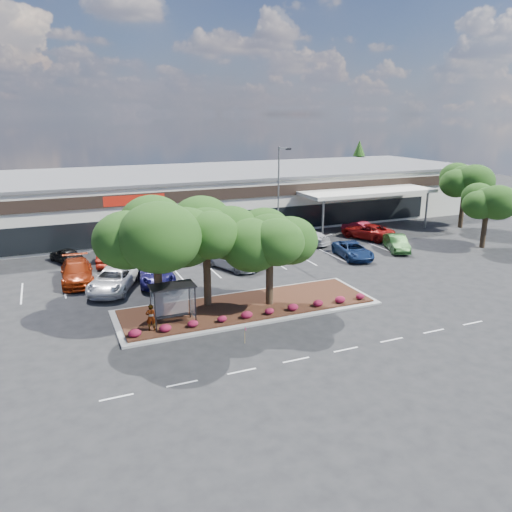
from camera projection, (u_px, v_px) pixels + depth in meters
name	position (u px, v px, depth m)	size (l,w,h in m)	color
ground	(301.00, 326.00, 31.73)	(160.00, 160.00, 0.00)	black
retail_store	(171.00, 198.00, 60.90)	(80.40, 25.20, 6.25)	silver
landscape_island	(248.00, 307.00, 34.48)	(18.00, 6.00, 0.26)	gray
lane_markings	(239.00, 278.00, 40.90)	(33.12, 20.06, 0.01)	silver
shrub_row	(260.00, 312.00, 32.52)	(17.00, 0.80, 0.50)	maroon
bus_shelter	(172.00, 293.00, 30.88)	(2.75, 1.55, 2.59)	black
island_tree_west	(157.00, 258.00, 31.55)	(7.20, 7.20, 7.89)	#193911
island_tree_mid	(207.00, 254.00, 33.56)	(6.60, 6.60, 7.32)	#193911
island_tree_east	(270.00, 259.00, 33.85)	(5.80, 5.80, 6.50)	#193911
tree_east_near	(486.00, 216.00, 49.48)	(5.60, 5.60, 6.51)	#193911
tree_east_far	(464.00, 195.00, 58.30)	(6.40, 6.40, 7.62)	#193911
conifer_north_east	(358.00, 168.00, 82.25)	(3.96, 3.96, 9.00)	#193911
person_waiting	(151.00, 317.00, 30.18)	(0.62, 0.41, 1.69)	#594C47
light_pole	(279.00, 209.00, 46.09)	(1.43, 0.62, 10.16)	gray
survey_stake	(245.00, 333.00, 29.08)	(0.07, 0.14, 1.01)	tan
car_0	(77.00, 272.00, 39.68)	(2.41, 5.93, 1.72)	maroon
car_1	(113.00, 280.00, 37.90)	(2.76, 5.98, 1.66)	silver
car_2	(156.00, 273.00, 39.63)	(2.68, 5.82, 1.62)	navy
car_3	(242.00, 260.00, 43.71)	(1.91, 4.70, 1.36)	#1B4118
car_4	(235.00, 260.00, 43.34)	(2.45, 5.30, 1.47)	silver
car_5	(254.00, 256.00, 44.65)	(1.81, 4.50, 1.53)	white
car_6	(353.00, 250.00, 46.53)	(2.45, 5.31, 1.47)	navy
car_8	(396.00, 243.00, 48.94)	(1.65, 4.74, 1.56)	#1E441A
car_9	(66.00, 255.00, 45.06)	(1.61, 3.99, 1.36)	black
car_10	(106.00, 258.00, 44.27)	(1.47, 4.22, 1.39)	maroon
car_11	(181.00, 247.00, 47.93)	(1.63, 4.04, 1.38)	maroon
car_12	(228.00, 243.00, 48.88)	(1.71, 4.89, 1.61)	#55565C
car_13	(279.00, 240.00, 50.12)	(2.69, 5.84, 1.62)	#205331
car_14	(280.00, 238.00, 51.22)	(2.03, 4.99, 1.45)	#5A5B62
car_15	(309.00, 238.00, 51.43)	(1.94, 4.77, 1.38)	silver
car_16	(367.00, 231.00, 53.80)	(2.66, 5.76, 1.60)	maroon
car_17	(358.00, 227.00, 56.19)	(1.45, 4.15, 1.37)	maroon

